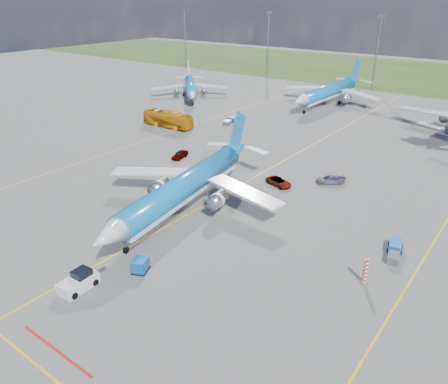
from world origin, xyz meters
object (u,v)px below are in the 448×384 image
Objects in this scene: bg_jet_nnw at (327,104)px; bg_jet_nw at (191,97)px; baggage_tug_w at (395,250)px; pushback_tug at (79,282)px; service_car_c at (330,180)px; baggage_tug_c at (231,120)px; service_car_b at (279,182)px; apron_bus at (168,119)px; uld_container at (140,265)px; service_car_a at (180,155)px; warning_post at (365,271)px; main_airliner at (185,209)px.

bg_jet_nw is at bearing -154.94° from bg_jet_nnw.
pushback_tug is at bearing -145.14° from baggage_tug_w.
service_car_c is 0.88× the size of baggage_tug_w.
baggage_tug_c is (-35.06, 20.09, -0.09)m from service_car_c.
bg_jet_nnw is at bearing 34.53° from service_car_b.
bg_jet_nw is 69.59m from service_car_b.
pushback_tug is (15.20, -94.61, 0.80)m from bg_jet_nnw.
apron_bus is 2.30× the size of baggage_tug_c.
bg_jet_nw is at bearing 104.75° from uld_container.
service_car_b reaches higher than baggage_tug_c.
baggage_tug_c is at bearing 132.23° from baggage_tug_w.
pushback_tug is at bearing -77.54° from baggage_tug_c.
service_car_b is at bearing -10.66° from service_car_a.
warning_post is at bearing -4.96° from service_car_c.
main_airliner is 44.01m from apron_bus.
apron_bus reaches higher than uld_container.
main_airliner is 8.57× the size of service_car_b.
uld_container is 0.35× the size of baggage_tug_w.
baggage_tug_c is at bearing -156.75° from service_car_c.
uld_container is 36.88m from service_car_c.
apron_bus reaches higher than service_car_c.
pushback_tug is 6.76m from uld_container.
main_airliner is 21.93m from service_car_a.
baggage_tug_c is (26.82, -15.92, 0.58)m from bg_jet_nw.
bg_jet_nnw is 9.62× the size of service_car_a.
service_car_a is at bearing -91.86° from bg_jet_nnw.
baggage_tug_w is at bearing -45.01° from baggage_tug_c.
pushback_tug is at bearing -147.36° from apron_bus.
baggage_tug_w is (60.25, -23.85, -1.29)m from apron_bus.
apron_bus is (-20.28, -43.78, 1.82)m from bg_jet_nnw.
main_airliner is 28.88m from baggage_tug_w.
bg_jet_nnw is 48.28m from apron_bus.
bg_jet_nw is 7.87× the size of service_car_a.
service_car_a is at bearing 102.71° from uld_container.
pushback_tug is at bearing -89.96° from main_airliner.
main_airliner is 17.05m from service_car_b.
apron_bus reaches higher than service_car_b.
warning_post is 67.33m from apron_bus.
service_car_b is 0.88× the size of baggage_tug_w.
service_car_a is 26.94m from baggage_tug_c.
service_car_b is (0.22, 30.36, -0.09)m from uld_container.
bg_jet_nw is 5.61× the size of pushback_tug.
pushback_tug reaches higher than service_car_c.
service_car_a is 0.79× the size of baggage_tug_w.
bg_jet_nnw reaches higher than service_car_b.
pushback_tug reaches higher than uld_container.
service_car_a is (33.76, -41.95, 0.71)m from bg_jet_nw.
service_car_a is at bearing 107.09° from service_car_b.
baggage_tug_w is at bearing 20.92° from uld_container.
apron_bus is 15.33m from baggage_tug_c.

